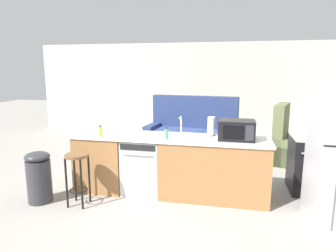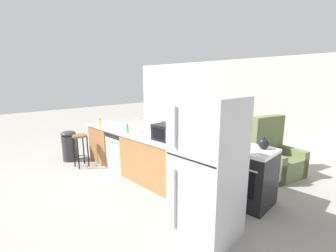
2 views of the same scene
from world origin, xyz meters
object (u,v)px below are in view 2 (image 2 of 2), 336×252
at_px(dish_soap_bottle, 100,123).
at_px(armchair, 273,158).
at_px(microwave, 168,132).
at_px(stove_range, 247,175).
at_px(bar_stool, 80,144).
at_px(couch, 205,135).
at_px(dishwasher, 124,150).
at_px(refrigerator, 207,169).
at_px(trash_bin, 69,145).
at_px(soap_bottle, 128,129).
at_px(paper_towel_roll, 161,128).
at_px(kettle, 264,143).

height_order(dish_soap_bottle, armchair, armchair).
bearing_deg(microwave, stove_range, 24.12).
bearing_deg(bar_stool, stove_range, 19.70).
xyz_separation_m(bar_stool, couch, (1.17, 3.10, -0.14)).
relative_size(dishwasher, refrigerator, 0.48).
distance_m(stove_range, trash_bin, 4.14).
distance_m(refrigerator, soap_bottle, 2.24).
xyz_separation_m(refrigerator, couch, (-2.18, 2.99, -0.48)).
height_order(refrigerator, dish_soap_bottle, refrigerator).
relative_size(soap_bottle, dish_soap_bottle, 1.00).
bearing_deg(paper_towel_roll, trash_bin, -159.92).
bearing_deg(microwave, paper_towel_roll, 152.31).
relative_size(soap_bottle, couch, 0.08).
relative_size(dish_soap_bottle, kettle, 0.86).
height_order(trash_bin, armchair, armchair).
relative_size(paper_towel_roll, trash_bin, 0.38).
xyz_separation_m(kettle, couch, (-2.35, 1.76, -0.59)).
xyz_separation_m(paper_towel_roll, soap_bottle, (-0.61, -0.36, -0.07)).
bearing_deg(kettle, couch, 143.10).
height_order(dishwasher, bar_stool, dishwasher).
bearing_deg(armchair, dish_soap_bottle, -143.82).
distance_m(kettle, trash_bin, 4.38).
relative_size(dishwasher, bar_stool, 1.14).
distance_m(paper_towel_roll, bar_stool, 2.02).
distance_m(dishwasher, trash_bin, 1.51).
distance_m(dishwasher, kettle, 2.91).
bearing_deg(paper_towel_roll, kettle, 15.44).
bearing_deg(soap_bottle, refrigerator, -9.86).
bearing_deg(trash_bin, bar_stool, 1.77).
distance_m(paper_towel_roll, kettle, 1.83).
height_order(stove_range, trash_bin, stove_range).
bearing_deg(refrigerator, paper_towel_roll, 155.08).
bearing_deg(couch, kettle, -36.90).
xyz_separation_m(paper_towel_roll, dish_soap_bottle, (-1.60, -0.42, -0.07)).
xyz_separation_m(dish_soap_bottle, bar_stool, (-0.16, -0.43, -0.44)).
xyz_separation_m(microwave, couch, (-0.95, 2.44, -0.65)).
relative_size(dishwasher, paper_towel_roll, 2.98).
bearing_deg(trash_bin, paper_towel_roll, 20.08).
height_order(kettle, armchair, armchair).
height_order(microwave, bar_stool, microwave).
distance_m(refrigerator, microwave, 1.35).
relative_size(couch, armchair, 1.74).
distance_m(dishwasher, paper_towel_roll, 1.19).
height_order(kettle, bar_stool, kettle).
bearing_deg(stove_range, paper_towel_roll, -167.39).
xyz_separation_m(dishwasher, paper_towel_roll, (1.00, 0.19, 0.62)).
relative_size(soap_bottle, bar_stool, 0.24).
xyz_separation_m(refrigerator, microwave, (-1.23, 0.55, 0.16)).
xyz_separation_m(stove_range, refrigerator, (-0.00, -1.10, 0.43)).
bearing_deg(microwave, dish_soap_bottle, -173.45).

